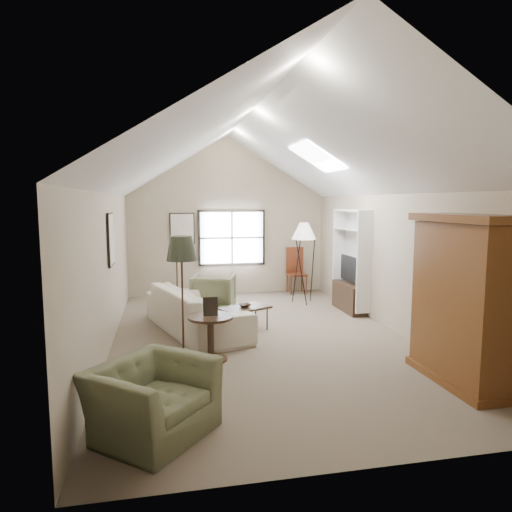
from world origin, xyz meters
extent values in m
cube|color=#736652|center=(0.00, 0.00, 0.00)|extent=(5.00, 8.00, 0.01)
cube|color=tan|center=(0.00, 4.00, 1.25)|extent=(5.00, 0.01, 2.50)
cube|color=tan|center=(0.00, -4.00, 1.25)|extent=(5.00, 0.01, 2.50)
cube|color=tan|center=(-2.50, 0.00, 1.25)|extent=(0.01, 8.00, 2.50)
cube|color=tan|center=(2.50, 0.00, 1.25)|extent=(0.01, 8.00, 2.50)
cube|color=black|center=(0.10, 3.96, 1.45)|extent=(1.72, 0.08, 1.42)
cube|color=black|center=(-2.47, 0.30, 1.75)|extent=(0.68, 0.04, 0.88)
cube|color=black|center=(-1.15, 3.97, 1.70)|extent=(0.62, 0.04, 0.78)
cube|color=brown|center=(2.18, -2.40, 1.10)|extent=(0.60, 1.50, 2.20)
cube|color=white|center=(2.34, 1.60, 1.15)|extent=(0.32, 1.30, 2.10)
cube|color=#382316|center=(2.32, 1.60, 0.30)|extent=(0.34, 1.18, 0.60)
cube|color=black|center=(2.32, 1.60, 0.92)|extent=(0.05, 0.90, 0.55)
imported|color=beige|center=(-1.06, 0.69, 0.40)|extent=(1.85, 2.91, 0.79)
imported|color=#6B6B4B|center=(-1.77, -2.99, 0.37)|extent=(1.50, 1.51, 0.74)
imported|color=#656B4B|center=(-0.57, 2.15, 0.41)|extent=(1.08, 1.10, 0.81)
cube|color=#372716|center=(-0.19, 0.49, 0.23)|extent=(1.02, 0.82, 0.46)
imported|color=#3C2218|center=(-0.19, 0.49, 0.48)|extent=(0.28, 0.28, 0.05)
cylinder|color=#372116|center=(-0.96, -0.91, 0.34)|extent=(0.86, 0.86, 0.68)
cube|color=brown|center=(1.76, 3.70, 0.59)|extent=(0.47, 0.47, 1.18)
camera|label=1|loc=(-1.63, -7.53, 2.37)|focal=32.00mm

